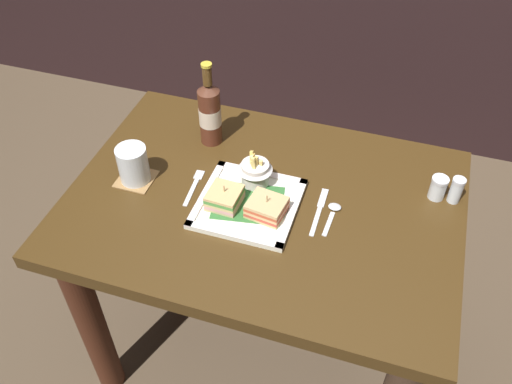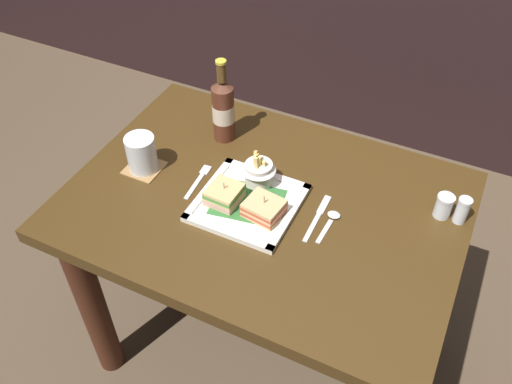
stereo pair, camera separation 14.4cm
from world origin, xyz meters
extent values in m
plane|color=brown|center=(0.00, 0.00, 0.00)|extent=(6.00, 6.00, 0.00)
cube|color=#412B12|center=(0.00, 0.00, 0.72)|extent=(1.06, 0.76, 0.04)
cylinder|color=#421F12|center=(-0.45, -0.30, 0.35)|extent=(0.08, 0.08, 0.69)
cylinder|color=#3E2C12|center=(-0.45, 0.30, 0.35)|extent=(0.08, 0.08, 0.69)
cylinder|color=#3B281D|center=(0.45, 0.30, 0.35)|extent=(0.08, 0.08, 0.69)
cube|color=white|center=(-0.03, -0.03, 0.74)|extent=(0.26, 0.26, 0.01)
cube|color=#306B31|center=(-0.03, -0.03, 0.75)|extent=(0.20, 0.17, 0.00)
cube|color=white|center=(-0.03, -0.15, 0.75)|extent=(0.26, 0.02, 0.01)
cube|color=white|center=(-0.03, 0.09, 0.75)|extent=(0.26, 0.02, 0.01)
cube|color=white|center=(-0.15, -0.03, 0.75)|extent=(0.02, 0.26, 0.01)
cube|color=white|center=(0.09, -0.03, 0.75)|extent=(0.02, 0.26, 0.01)
cube|color=tan|center=(-0.09, -0.06, 0.75)|extent=(0.09, 0.09, 0.01)
cube|color=pink|center=(-0.09, -0.06, 0.76)|extent=(0.09, 0.09, 0.01)
cube|color=tan|center=(-0.09, -0.06, 0.77)|extent=(0.09, 0.09, 0.01)
cube|color=#4E933F|center=(-0.09, -0.06, 0.78)|extent=(0.09, 0.09, 0.01)
cube|color=tan|center=(-0.09, -0.06, 0.79)|extent=(0.09, 0.09, 0.01)
cylinder|color=tan|center=(-0.09, -0.06, 0.78)|extent=(0.00, 0.00, 0.07)
cube|color=tan|center=(0.03, -0.06, 0.75)|extent=(0.11, 0.10, 0.01)
cube|color=#CB4937|center=(0.03, -0.06, 0.76)|extent=(0.11, 0.10, 0.01)
cube|color=tan|center=(0.03, -0.06, 0.77)|extent=(0.11, 0.10, 0.01)
cube|color=#CA5130|center=(0.03, -0.06, 0.78)|extent=(0.11, 0.10, 0.01)
cube|color=tan|center=(0.03, -0.06, 0.79)|extent=(0.11, 0.10, 0.01)
cylinder|color=tan|center=(0.03, -0.06, 0.78)|extent=(0.00, 0.00, 0.07)
cylinder|color=silver|center=(-0.04, 0.05, 0.78)|extent=(0.08, 0.08, 0.07)
cone|color=silver|center=(-0.04, 0.05, 0.81)|extent=(0.10, 0.10, 0.03)
cube|color=#DDC05C|center=(-0.04, 0.05, 0.81)|extent=(0.01, 0.01, 0.05)
cube|color=#F4CE72|center=(-0.02, 0.05, 0.81)|extent=(0.01, 0.01, 0.05)
cube|color=#F8D47E|center=(-0.04, 0.04, 0.81)|extent=(0.02, 0.01, 0.05)
cube|color=#DFB85E|center=(-0.03, 0.04, 0.82)|extent=(0.01, 0.01, 0.06)
cube|color=#E8B75B|center=(-0.05, 0.05, 0.82)|extent=(0.01, 0.02, 0.06)
cube|color=#ECCC6F|center=(-0.04, 0.03, 0.82)|extent=(0.01, 0.01, 0.07)
cube|color=#ECD181|center=(-0.04, 0.04, 0.82)|extent=(0.03, 0.01, 0.07)
cube|color=#EFC861|center=(-0.05, 0.05, 0.82)|extent=(0.02, 0.03, 0.07)
cylinder|color=#57291A|center=(-0.23, 0.20, 0.83)|extent=(0.07, 0.07, 0.18)
cone|color=brown|center=(-0.23, 0.20, 0.93)|extent=(0.07, 0.07, 0.02)
cylinder|color=#543818|center=(-0.23, 0.20, 0.97)|extent=(0.03, 0.03, 0.06)
cylinder|color=gold|center=(-0.23, 0.20, 1.00)|extent=(0.03, 0.03, 0.01)
cylinder|color=beige|center=(-0.23, 0.20, 0.83)|extent=(0.07, 0.07, 0.06)
cube|color=#A17746|center=(-0.37, -0.03, 0.74)|extent=(0.10, 0.10, 0.00)
cylinder|color=silver|center=(-0.37, -0.03, 0.79)|extent=(0.08, 0.08, 0.11)
cylinder|color=silver|center=(-0.37, -0.03, 0.76)|extent=(0.08, 0.08, 0.04)
cube|color=silver|center=(-0.20, -0.03, 0.74)|extent=(0.02, 0.11, 0.00)
cube|color=silver|center=(-0.20, 0.04, 0.74)|extent=(0.03, 0.04, 0.00)
cube|color=silver|center=(0.15, -0.03, 0.74)|extent=(0.01, 0.11, 0.00)
cube|color=silver|center=(0.15, 0.06, 0.74)|extent=(0.02, 0.07, 0.00)
cube|color=silver|center=(0.19, -0.03, 0.74)|extent=(0.02, 0.09, 0.00)
ellipsoid|color=silver|center=(0.19, 0.03, 0.74)|extent=(0.04, 0.03, 0.01)
cylinder|color=silver|center=(0.44, 0.15, 0.77)|extent=(0.04, 0.04, 0.06)
cylinder|color=white|center=(0.44, 0.15, 0.75)|extent=(0.04, 0.04, 0.03)
cylinder|color=silver|center=(0.44, 0.15, 0.80)|extent=(0.05, 0.05, 0.01)
cylinder|color=silver|center=(0.49, 0.15, 0.77)|extent=(0.03, 0.03, 0.07)
cylinder|color=#342827|center=(0.49, 0.15, 0.76)|extent=(0.03, 0.03, 0.04)
cylinder|color=silver|center=(0.49, 0.15, 0.81)|extent=(0.04, 0.04, 0.01)
camera|label=1|loc=(0.30, -1.00, 1.79)|focal=38.31mm
camera|label=2|loc=(0.43, -0.95, 1.79)|focal=38.31mm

